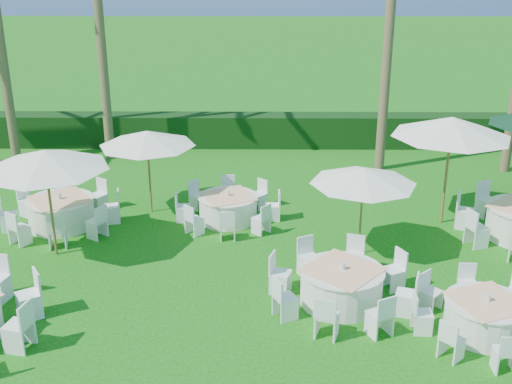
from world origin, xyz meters
TOP-DOWN VIEW (x-y plane):
  - ground at (0.00, 0.00)m, footprint 120.00×120.00m
  - hedge at (0.00, 12.00)m, footprint 34.00×1.00m
  - banquet_table_b at (1.24, 0.53)m, footprint 3.09×3.09m
  - banquet_table_c at (3.91, -0.59)m, footprint 2.81×2.81m
  - banquet_table_d at (-5.88, 4.46)m, footprint 3.14×3.14m
  - banquet_table_e at (-1.39, 4.90)m, footprint 2.88×2.88m
  - umbrella_a at (-5.52, 2.75)m, footprint 3.00×3.00m
  - umbrella_b at (1.94, 2.85)m, footprint 2.56×2.56m
  - umbrella_c at (-3.61, 5.47)m, footprint 2.66×2.66m
  - umbrella_d at (4.48, 4.79)m, footprint 3.15×3.15m
  - palm_b at (-5.89, 10.45)m, footprint 4.41×4.10m

SIDE VIEW (x-z plane):
  - ground at x=0.00m, z-range 0.00..0.00m
  - banquet_table_c at x=3.91m, z-range -0.06..0.81m
  - banquet_table_e at x=-1.39m, z-range -0.06..0.82m
  - banquet_table_d at x=-5.88m, z-range -0.06..0.89m
  - banquet_table_b at x=1.24m, z-range -0.06..0.89m
  - hedge at x=0.00m, z-range 0.00..1.20m
  - umbrella_b at x=1.94m, z-range 0.93..3.17m
  - umbrella_c at x=-3.61m, z-range 0.99..3.39m
  - umbrella_a at x=-5.52m, z-range 1.11..3.81m
  - umbrella_d at x=4.48m, z-range 1.23..4.21m
  - palm_b at x=-5.89m, z-range 0.46..9.48m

